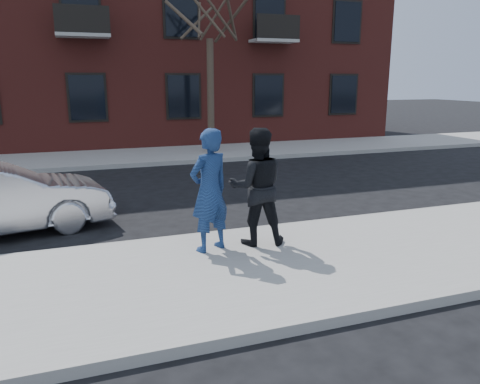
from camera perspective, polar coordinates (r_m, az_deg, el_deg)
name	(u,v)px	position (r m, az deg, el deg)	size (l,w,h in m)	color
ground	(123,288)	(7.04, -14.08, -11.26)	(100.00, 100.00, 0.00)	black
near_sidewalk	(125,290)	(6.78, -13.89, -11.54)	(50.00, 3.50, 0.15)	gray
near_curb	(113,247)	(8.44, -15.18, -6.50)	(50.00, 0.10, 0.15)	#999691
far_sidewalk	(91,159)	(17.87, -17.76, 3.85)	(50.00, 3.50, 0.15)	gray
far_curb	(93,168)	(16.09, -17.51, 2.85)	(50.00, 0.10, 0.15)	#999691
apartment_building	(119,9)	(24.72, -14.55, 20.77)	(24.30, 10.30, 12.30)	maroon
street_tree	(209,5)	(18.27, -3.76, 21.83)	(3.60, 3.60, 6.80)	#32241D
man_hoodie	(209,191)	(7.55, -3.75, 0.16)	(0.86, 0.73, 2.01)	navy
man_peacoat	(257,187)	(7.87, 2.08, 0.64)	(1.11, 0.95, 1.99)	black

